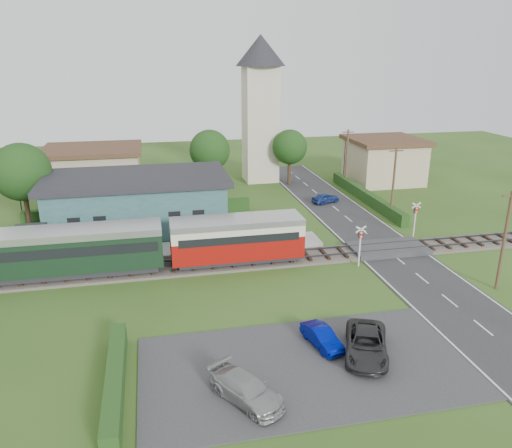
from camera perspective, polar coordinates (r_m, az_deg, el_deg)
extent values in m
plane|color=#2D4C19|center=(37.50, 2.32, -5.42)|extent=(120.00, 120.00, 0.00)
cube|color=#4C443D|center=(39.23, 1.60, -4.11)|extent=(76.00, 3.20, 0.20)
cube|color=#3F3F47|center=(38.47, 1.85, -4.09)|extent=(76.00, 0.08, 0.15)
cube|color=#3F3F47|center=(39.76, 1.36, -3.30)|extent=(76.00, 0.08, 0.15)
cube|color=#28282B|center=(40.96, 16.04, -3.98)|extent=(6.00, 70.00, 0.05)
cube|color=#333335|center=(27.05, 5.63, -15.92)|extent=(17.00, 9.00, 0.08)
cube|color=#333335|center=(42.52, 14.83, -2.72)|extent=(6.20, 3.40, 0.45)
cube|color=gray|center=(41.20, -13.15, -3.28)|extent=(30.00, 3.00, 0.45)
cube|color=beige|center=(41.74, -24.32, -2.13)|extent=(2.00, 2.00, 2.40)
cube|color=#232328|center=(41.34, -24.56, -0.48)|extent=(2.30, 2.30, 0.15)
cube|color=#2F5554|center=(45.97, -13.30, 1.92)|extent=(15.00, 8.00, 4.80)
cube|color=#232328|center=(45.29, -13.55, 5.13)|extent=(16.00, 9.00, 0.50)
cube|color=#232328|center=(42.63, -13.22, -1.26)|extent=(1.20, 0.12, 2.20)
cube|color=black|center=(42.67, -20.06, -0.07)|extent=(1.00, 0.12, 1.20)
cube|color=black|center=(42.42, -17.39, 0.11)|extent=(1.00, 0.12, 1.20)
cube|color=black|center=(42.22, -9.29, 0.67)|extent=(1.00, 0.12, 1.20)
cube|color=black|center=(42.34, -6.59, 0.85)|extent=(1.00, 0.12, 1.20)
cube|color=#232328|center=(38.55, -2.18, -3.76)|extent=(9.00, 2.20, 0.50)
cube|color=maroon|center=(38.18, -2.20, -2.38)|extent=(10.00, 2.80, 1.80)
cube|color=beige|center=(37.74, -2.22, -0.61)|extent=(10.00, 2.82, 0.90)
cube|color=black|center=(37.86, -2.21, -1.11)|extent=(9.00, 2.88, 0.60)
cube|color=#B4B6B9|center=(37.53, -2.23, 0.33)|extent=(10.00, 2.90, 0.45)
cube|color=#232328|center=(38.83, -22.44, -5.10)|extent=(15.20, 2.20, 0.50)
cube|color=black|center=(38.28, -22.71, -3.05)|extent=(16.00, 2.80, 2.60)
cube|color=black|center=(38.14, -22.79, -2.49)|extent=(15.40, 2.86, 0.70)
cube|color=#B4B6B9|center=(37.82, -22.98, -1.08)|extent=(16.00, 2.90, 0.50)
cube|color=beige|center=(63.12, 0.50, 11.25)|extent=(4.00, 4.00, 14.00)
cone|color=#232328|center=(62.56, 0.53, 19.26)|extent=(6.00, 6.00, 3.60)
cube|color=tan|center=(59.83, -17.99, 5.51)|extent=(10.00, 8.00, 5.00)
cube|color=#472D1E|center=(59.29, -18.25, 8.09)|extent=(10.80, 8.80, 0.50)
cube|color=tan|center=(65.13, 14.37, 6.88)|extent=(8.00, 8.00, 5.00)
cube|color=#472D1E|center=(64.64, 14.57, 9.26)|extent=(8.80, 8.80, 0.50)
cube|color=#193814|center=(25.89, -15.79, -16.93)|extent=(0.80, 9.00, 1.20)
cube|color=#193814|center=(56.11, 12.42, 3.14)|extent=(0.80, 18.00, 1.20)
cube|color=#193814|center=(50.78, -13.11, 1.48)|extent=(22.00, 0.80, 1.30)
cylinder|color=#332316|center=(50.23, -24.69, 1.71)|extent=(0.44, 0.44, 4.12)
sphere|color=#143311|center=(49.45, -25.22, 5.40)|extent=(5.20, 5.20, 5.20)
cylinder|color=#332316|center=(58.05, -5.22, 5.38)|extent=(0.44, 0.44, 3.85)
sphere|color=#143311|center=(57.40, -5.31, 8.41)|extent=(4.60, 4.60, 4.60)
cylinder|color=#332316|center=(61.92, 3.82, 6.15)|extent=(0.44, 0.44, 3.58)
sphere|color=#143311|center=(61.34, 3.88, 8.78)|extent=(4.20, 4.20, 4.20)
cylinder|color=#473321|center=(37.36, 26.48, -1.80)|extent=(0.22, 0.22, 7.00)
cube|color=#473321|center=(36.46, 27.21, 2.91)|extent=(1.40, 0.10, 0.10)
cylinder|color=#473321|center=(50.17, 15.42, 4.47)|extent=(0.22, 0.22, 7.00)
cube|color=#473321|center=(49.51, 15.75, 8.05)|extent=(1.40, 0.10, 0.10)
cylinder|color=#473321|center=(60.78, 10.31, 7.30)|extent=(0.22, 0.22, 7.00)
cube|color=#473321|center=(60.24, 10.49, 10.28)|extent=(1.40, 0.10, 0.10)
cylinder|color=silver|center=(38.56, 11.76, -2.70)|extent=(0.12, 0.12, 3.00)
cube|color=#232328|center=(38.18, 11.87, -1.17)|extent=(0.35, 0.18, 0.55)
sphere|color=#FF190C|center=(38.02, 11.96, -1.02)|extent=(0.14, 0.14, 0.14)
sphere|color=#FF190C|center=(38.12, 11.93, -1.44)|extent=(0.14, 0.14, 0.14)
cube|color=silver|center=(38.04, 11.91, -0.60)|extent=(0.84, 0.05, 0.55)
cube|color=silver|center=(38.04, 11.91, -0.60)|extent=(0.84, 0.05, 0.55)
cylinder|color=silver|center=(45.73, 17.68, 0.25)|extent=(0.12, 0.12, 3.00)
cube|color=#232328|center=(45.41, 17.82, 1.56)|extent=(0.35, 0.18, 0.55)
sphere|color=#FF190C|center=(45.27, 17.91, 1.70)|extent=(0.14, 0.14, 0.14)
sphere|color=#FF190C|center=(45.35, 17.87, 1.33)|extent=(0.14, 0.14, 0.14)
cube|color=silver|center=(45.30, 17.87, 2.04)|extent=(0.84, 0.05, 0.55)
cube|color=silver|center=(45.30, 17.87, 2.04)|extent=(0.84, 0.05, 0.55)
cylinder|color=#3F3F47|center=(56.23, -25.53, 3.75)|extent=(0.14, 0.14, 5.00)
sphere|color=orange|center=(55.71, -25.90, 6.23)|extent=(0.30, 0.30, 0.30)
cylinder|color=#3F3F47|center=(66.19, 10.10, 7.36)|extent=(0.14, 0.14, 5.00)
sphere|color=orange|center=(65.74, 10.22, 9.50)|extent=(0.30, 0.30, 0.30)
imported|color=navy|center=(54.62, 7.95, 2.96)|extent=(3.42, 2.32, 1.08)
imported|color=#000C79|center=(28.48, 7.54, -12.70)|extent=(1.74, 3.31, 1.04)
imported|color=gray|center=(24.39, -1.13, -18.37)|extent=(3.63, 4.39, 1.20)
imported|color=#272729|center=(28.03, 12.50, -13.26)|extent=(3.81, 5.18, 1.31)
imported|color=gray|center=(40.85, -3.16, -1.41)|extent=(0.68, 0.53, 1.64)
imported|color=gray|center=(41.37, -24.41, -2.97)|extent=(0.81, 0.91, 1.55)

